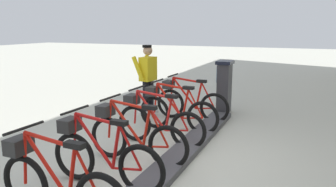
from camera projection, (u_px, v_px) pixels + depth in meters
name	position (u px, v px, depth m)	size (l,w,h in m)	color
ground_plane	(175.00, 163.00, 5.16)	(60.00, 60.00, 0.00)	beige
dock_rail_base	(175.00, 160.00, 5.15)	(0.44, 5.98, 0.10)	#47474C
payment_kiosk	(224.00, 86.00, 8.08)	(0.36, 0.52, 1.28)	#38383D
bike_docked_0	(189.00, 101.00, 7.47)	(1.72, 0.54, 1.02)	black
bike_docked_1	(175.00, 110.00, 6.69)	(1.72, 0.54, 1.02)	black
bike_docked_2	(157.00, 121.00, 5.91)	(1.72, 0.54, 1.02)	black
bike_docked_3	(133.00, 136.00, 5.13)	(1.72, 0.54, 1.02)	black
bike_docked_4	(101.00, 155.00, 4.35)	(1.72, 0.54, 1.02)	black
bike_docked_5	(55.00, 183.00, 3.57)	(1.72, 0.54, 1.02)	black
worker_near_rack	(148.00, 77.00, 7.90)	(0.52, 0.66, 1.66)	white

